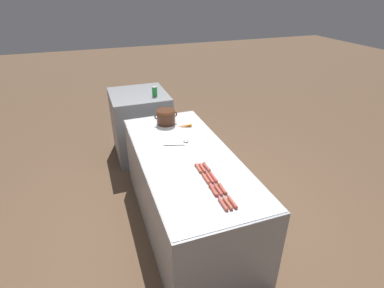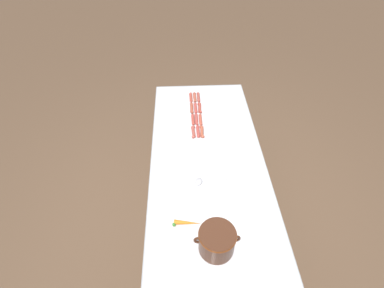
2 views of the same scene
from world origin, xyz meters
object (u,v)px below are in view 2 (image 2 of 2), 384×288
hot_dog_3 (202,132)px  hot_dog_8 (191,97)px  hot_dog_5 (196,108)px  carrot (187,223)px  hot_dog_2 (200,120)px  hot_dog_1 (200,108)px  bean_pot (217,240)px  hot_dog_11 (193,132)px  hot_dog_0 (198,97)px  hot_dog_9 (192,108)px  serving_spoon (205,180)px  hot_dog_6 (196,119)px  hot_dog_7 (198,131)px  hot_dog_4 (195,97)px  hot_dog_10 (193,119)px

hot_dog_3 → hot_dog_8: 0.50m
hot_dog_5 → carrot: size_ratio=0.81×
hot_dog_3 → hot_dog_2: bearing=-89.5°
hot_dog_1 → hot_dog_8: size_ratio=1.00×
hot_dog_3 → bean_pot: bean_pot is taller
hot_dog_2 → hot_dog_5: (0.03, -0.17, 0.00)m
hot_dog_5 → hot_dog_11: (0.04, 0.33, 0.00)m
hot_dog_0 → hot_dog_3: (0.00, 0.49, 0.00)m
hot_dog_8 → hot_dog_5: bearing=102.2°
hot_dog_9 → serving_spoon: hot_dog_9 is taller
hot_dog_6 → carrot: carrot is taller
hot_dog_6 → hot_dog_9: 0.16m
hot_dog_5 → bean_pot: bean_pot is taller
hot_dog_9 → hot_dog_7: bearing=96.8°
hot_dog_4 → hot_dog_7: (-0.00, 0.49, 0.00)m
hot_dog_2 → hot_dog_9: bearing=-67.9°
hot_dog_0 → hot_dog_5: size_ratio=1.00×
hot_dog_10 → bean_pot: bean_pot is taller
hot_dog_3 → hot_dog_7: 0.03m
hot_dog_3 → hot_dog_10: (0.07, -0.16, 0.00)m
hot_dog_5 → bean_pot: size_ratio=0.55×
hot_dog_9 → hot_dog_8: bearing=-89.9°
hot_dog_2 → hot_dog_6: 0.04m
hot_dog_11 → carrot: carrot is taller
carrot → hot_dog_3: bearing=-100.2°
hot_dog_4 → hot_dog_9: (0.04, 0.17, 0.00)m
hot_dog_7 → serving_spoon: (-0.02, 0.51, -0.01)m
hot_dog_8 → hot_dog_4: bearing=-176.8°
hot_dog_5 → hot_dog_10: bearing=79.1°
hot_dog_1 → hot_dog_7: same height
hot_dog_5 → hot_dog_6: same height
hot_dog_4 → hot_dog_8: 0.04m
hot_dog_9 → serving_spoon: (-0.05, 0.83, -0.01)m
hot_dog_11 → serving_spoon: 0.51m
hot_dog_4 → hot_dog_10: size_ratio=1.00×
hot_dog_0 → hot_dog_4: 0.04m
hot_dog_1 → hot_dog_3: same height
hot_dog_6 → hot_dog_7: same height
hot_dog_3 → hot_dog_11: bearing=0.1°
hot_dog_4 → hot_dog_10: (0.03, 0.33, 0.00)m
hot_dog_1 → bean_pot: (-0.01, 1.33, 0.08)m
hot_dog_1 → hot_dog_8: bearing=-66.7°
hot_dog_5 → bean_pot: 1.33m
hot_dog_3 → hot_dog_11: same height
hot_dog_0 → hot_dog_3: 0.49m
hot_dog_5 → bean_pot: (-0.05, 1.33, 0.08)m
hot_dog_0 → hot_dog_2: bearing=89.4°
hot_dog_6 → carrot: bearing=83.4°
bean_pot → carrot: size_ratio=1.45×
hot_dog_6 → hot_dog_8: bearing=-84.0°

